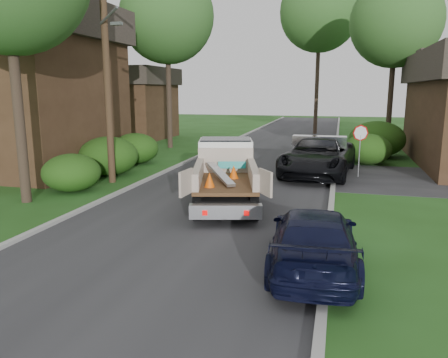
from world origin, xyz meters
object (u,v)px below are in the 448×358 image
tree_right_far (396,22)px  navy_suv (314,239)px  house_left_near (13,86)px  tree_center_far (320,12)px  tree_left_far (167,16)px  utility_pole (107,63)px  black_pickup (318,156)px  house_left_far (125,102)px  stop_sign (360,140)px  tree_left_back (47,11)px  flatbed_truck (226,168)px

tree_right_far → navy_suv: size_ratio=2.40×
house_left_near → tree_center_far: tree_center_far is taller
house_left_near → tree_left_far: (4.50, 10.00, 4.70)m
utility_pole → black_pickup: 10.60m
utility_pole → tree_left_far: size_ratio=0.82×
tree_right_far → navy_suv: tree_right_far is taller
tree_right_far → tree_center_far: size_ratio=0.79×
house_left_far → tree_center_far: (15.50, 8.00, 7.93)m
stop_sign → utility_pole: 11.91m
tree_left_back → flatbed_truck: bearing=-34.3°
house_left_far → tree_right_far: tree_right_far is taller
house_left_near → black_pickup: bearing=7.8°
tree_left_far → flatbed_truck: (7.69, -13.69, -7.79)m
navy_suv → house_left_near: bearing=-34.4°
tree_left_back → navy_suv: size_ratio=2.51×
utility_pole → tree_left_back: (-8.52, 8.02, 3.80)m
house_left_far → tree_right_far: size_ratio=0.66×
tree_center_far → black_pickup: 23.25m
house_left_far → navy_suv: 30.08m
tree_left_back → stop_sign: bearing=-11.8°
stop_sign → tree_left_far: bearing=147.8°
tree_left_back → flatbed_truck: tree_left_back is taller
tree_left_far → flatbed_truck: tree_left_far is taller
house_left_far → tree_right_far: (21.00, -2.00, 5.43)m
house_left_far → black_pickup: bearing=-37.5°
utility_pole → black_pickup: utility_pole is taller
flatbed_truck → black_pickup: 6.58m
utility_pole → tree_right_far: 20.12m
utility_pole → flatbed_truck: utility_pole is taller
utility_pole → tree_right_far: bearing=49.2°
tree_right_far → flatbed_truck: tree_right_far is taller
stop_sign → tree_right_far: 13.08m
tree_center_far → black_pickup: size_ratio=2.23×
tree_left_back → black_pickup: size_ratio=1.83×
navy_suv → tree_left_back: bearing=-44.5°
tree_left_back → tree_left_far: bearing=31.6°
tree_right_far → navy_suv: (-3.70, -22.50, -7.78)m
house_left_near → house_left_far: bearing=95.7°
tree_right_far → flatbed_truck: (-7.31, -16.69, -7.29)m
utility_pole → tree_center_far: (7.48, 25.02, 5.81)m
tree_right_far → tree_left_back: 22.62m
tree_left_far → black_pickup: bearing=-36.2°
house_left_far → navy_suv: bearing=-54.8°
tree_center_far → tree_right_far: bearing=-61.2°
utility_pole → tree_center_far: 26.75m
tree_left_back → navy_suv: bearing=-41.0°
tree_center_far → navy_suv: tree_center_far is taller
house_left_far → tree_left_back: size_ratio=0.63×
house_left_near → tree_left_back: bearing=108.4°
tree_left_far → tree_right_far: tree_left_far is taller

